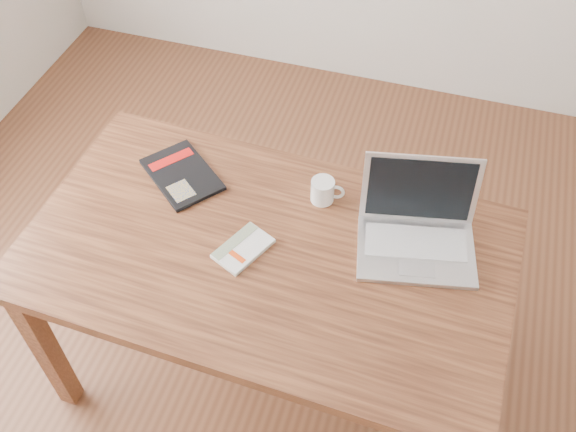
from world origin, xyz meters
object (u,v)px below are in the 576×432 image
(laptop, at_px, (417,229))
(coffee_mug, at_px, (323,190))
(desk, at_px, (267,266))
(white_guidebook, at_px, (243,248))
(black_guidebook, at_px, (182,174))

(laptop, height_order, coffee_mug, laptop)
(desk, bearing_deg, laptop, 23.59)
(white_guidebook, height_order, black_guidebook, same)
(coffee_mug, bearing_deg, laptop, -22.12)
(desk, height_order, coffee_mug, coffee_mug)
(desk, distance_m, black_guidebook, 0.43)
(white_guidebook, distance_m, laptop, 0.52)
(desk, distance_m, white_guidebook, 0.12)
(laptop, bearing_deg, desk, -170.08)
(laptop, relative_size, coffee_mug, 3.66)
(coffee_mug, bearing_deg, desk, -122.28)
(black_guidebook, xyz_separation_m, laptop, (0.78, -0.04, 0.04))
(white_guidebook, bearing_deg, coffee_mug, 81.26)
(white_guidebook, height_order, laptop, laptop)
(desk, xyz_separation_m, white_guidebook, (-0.06, -0.02, 0.10))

